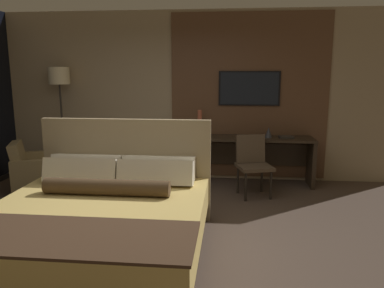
% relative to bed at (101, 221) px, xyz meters
% --- Properties ---
extents(ground_plane, '(16.00, 16.00, 0.00)m').
position_rel_bed_xyz_m(ground_plane, '(0.42, 0.30, -0.34)').
color(ground_plane, '#4C3D33').
extents(wall_back_tv_panel, '(7.20, 0.09, 2.80)m').
position_rel_bed_xyz_m(wall_back_tv_panel, '(0.59, 2.90, 1.06)').
color(wall_back_tv_panel, tan).
rests_on(wall_back_tv_panel, ground_plane).
extents(bed, '(2.08, 2.20, 1.25)m').
position_rel_bed_xyz_m(bed, '(0.00, 0.00, 0.00)').
color(bed, '#33281E').
rests_on(bed, ground_plane).
extents(desk, '(2.07, 0.53, 0.77)m').
position_rel_bed_xyz_m(desk, '(1.57, 2.61, 0.20)').
color(desk, '#2D2319').
rests_on(desk, ground_plane).
extents(tv, '(0.99, 0.04, 0.56)m').
position_rel_bed_xyz_m(tv, '(1.57, 2.82, 1.20)').
color(tv, black).
extents(desk_chair, '(0.58, 0.58, 0.89)m').
position_rel_bed_xyz_m(desk_chair, '(1.61, 2.02, 0.19)').
color(desk_chair, '#4C3D2D').
rests_on(desk_chair, ground_plane).
extents(armchair_by_window, '(0.96, 0.98, 0.77)m').
position_rel_bed_xyz_m(armchair_by_window, '(-1.71, 1.95, -0.08)').
color(armchair_by_window, olive).
rests_on(armchair_by_window, ground_plane).
extents(floor_lamp, '(0.34, 0.34, 1.88)m').
position_rel_bed_xyz_m(floor_lamp, '(-1.56, 2.62, 1.25)').
color(floor_lamp, '#282623').
rests_on(floor_lamp, ground_plane).
extents(vase_tall, '(0.07, 0.07, 0.43)m').
position_rel_bed_xyz_m(vase_tall, '(0.77, 2.62, 0.65)').
color(vase_tall, '#B2563D').
rests_on(vase_tall, desk).
extents(vase_short, '(0.12, 0.12, 0.17)m').
position_rel_bed_xyz_m(vase_short, '(1.88, 2.57, 0.52)').
color(vase_short, '#333338').
rests_on(vase_short, desk).
extents(book, '(0.24, 0.18, 0.03)m').
position_rel_bed_xyz_m(book, '(2.16, 2.57, 0.45)').
color(book, '#332D28').
rests_on(book, desk).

